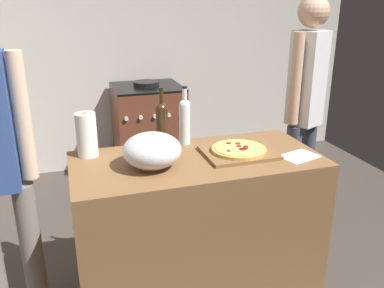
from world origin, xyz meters
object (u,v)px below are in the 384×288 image
Objects in this scene: mixing_bowl at (152,150)px; stove at (149,131)px; wine_bottle_clear at (162,125)px; person_in_red at (305,105)px; paper_towel_roll at (87,135)px; wine_bottle_green at (185,119)px; pizza at (239,149)px.

stove is at bearing 79.16° from mixing_bowl.
person_in_red reaches higher than wine_bottle_clear.
stove is at bearing 67.37° from paper_towel_roll.
stove is 1.73m from person_in_red.
paper_towel_roll is 0.58m from wine_bottle_green.
paper_towel_roll is at bearing -171.87° from person_in_red.
pizza is 0.52m from mixing_bowl.
paper_towel_roll is at bearing -112.63° from stove.
stove is at bearing 86.63° from wine_bottle_green.
paper_towel_roll is 1.55m from person_in_red.
mixing_bowl is 0.32× the size of stove.
person_in_red reaches higher than paper_towel_roll.
pizza is at bearing -147.04° from person_in_red.
paper_towel_roll is 0.42m from wine_bottle_clear.
wine_bottle_green is at bearing 2.59° from paper_towel_roll.
wine_bottle_green is 0.95× the size of wine_bottle_clear.
wine_bottle_clear is 0.22× the size of person_in_red.
stove reaches higher than pizza.
paper_towel_roll is 1.83m from stove.
wine_bottle_clear reaches higher than stove.
wine_bottle_clear is (-0.16, -0.09, 0.00)m from wine_bottle_green.
paper_towel_roll reaches higher than pizza.
wine_bottle_green is at bearing -93.37° from stove.
stove is at bearing 94.56° from pizza.
mixing_bowl is 0.25m from wine_bottle_clear.
wine_bottle_clear reaches higher than mixing_bowl.
pizza is at bearing -85.44° from stove.
person_in_red is (0.71, 0.46, 0.09)m from pizza.
wine_bottle_green is at bearing 48.32° from mixing_bowl.
person_in_red reaches higher than stove.
mixing_bowl is at bearing -131.68° from wine_bottle_green.
pizza is at bearing -47.92° from wine_bottle_green.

